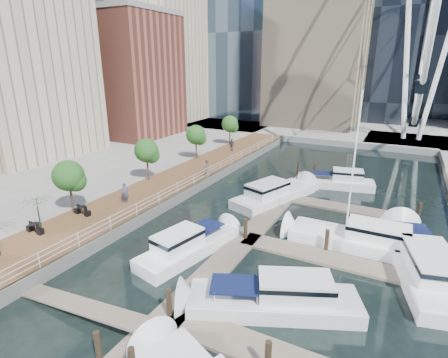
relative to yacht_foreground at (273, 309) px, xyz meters
The scene contains 16 objects.
ground 7.85m from the yacht_foreground, behind, with size 520.00×520.00×0.00m, color black.
boardwalk 21.70m from the yacht_foreground, 140.57° to the left, with size 6.00×60.00×1.00m, color brown.
seawall 19.47m from the yacht_foreground, 134.95° to the left, with size 0.25×60.00×1.00m, color #595954.
land_inland 45.87m from the yacht_foreground, 162.52° to the left, with size 48.00×90.00×1.00m, color gray.
land_far 101.08m from the yacht_foreground, 94.40° to the left, with size 200.00×114.00×1.00m, color gray.
pier 51.16m from the yacht_foreground, 82.99° to the left, with size 14.00×12.00×1.00m, color gray.
railing 19.60m from the yacht_foreground, 135.16° to the left, with size 0.10×60.00×1.05m, color white, non-canonical shape.
floating_docks 8.77m from the yacht_foreground, 88.60° to the left, with size 16.00×34.00×2.60m.
midrise_condos 50.42m from the yacht_foreground, 148.22° to the left, with size 19.00×67.00×28.00m.
street_trees 23.42m from the yacht_foreground, 146.29° to the left, with size 2.60×42.60×4.60m.
cafe_tables 18.49m from the yacht_foreground, 169.93° to the right, with size 2.50×13.70×0.74m.
yacht_foreground is the anchor object (origin of this frame).
pedestrian_near 17.95m from the yacht_foreground, 158.77° to the left, with size 0.70×0.46×1.91m, color #44465A.
pedestrian_mid 22.31m from the yacht_foreground, 129.90° to the left, with size 0.95×0.74×1.95m, color #896B5E.
pedestrian_far 33.90m from the yacht_foreground, 120.25° to the left, with size 1.06×0.44×1.81m, color #30343D.
moored_yachts 9.21m from the yacht_foreground, 80.01° to the left, with size 20.27×35.22×11.50m.
Camera 1 is at (12.84, -14.53, 13.08)m, focal length 28.00 mm.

